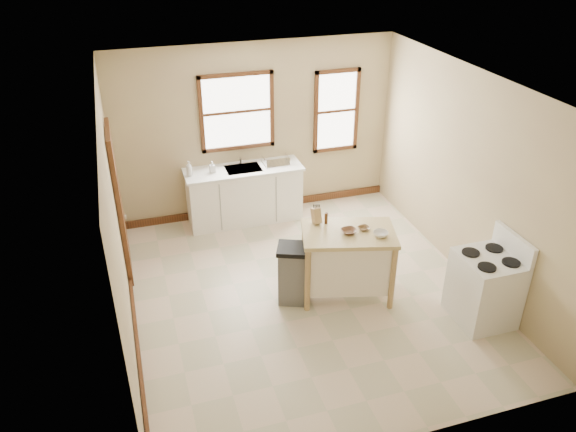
% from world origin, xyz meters
% --- Properties ---
extents(floor, '(5.00, 5.00, 0.00)m').
position_xyz_m(floor, '(0.00, 0.00, 0.00)').
color(floor, '#BFB898').
rests_on(floor, ground).
extents(ceiling, '(5.00, 5.00, 0.00)m').
position_xyz_m(ceiling, '(0.00, 0.00, 2.80)').
color(ceiling, white).
rests_on(ceiling, ground).
extents(wall_back, '(4.50, 0.04, 2.80)m').
position_xyz_m(wall_back, '(0.00, 2.50, 1.40)').
color(wall_back, tan).
rests_on(wall_back, ground).
extents(wall_left, '(0.04, 5.00, 2.80)m').
position_xyz_m(wall_left, '(-2.25, 0.00, 1.40)').
color(wall_left, tan).
rests_on(wall_left, ground).
extents(wall_right, '(0.04, 5.00, 2.80)m').
position_xyz_m(wall_right, '(2.25, 0.00, 1.40)').
color(wall_right, tan).
rests_on(wall_right, ground).
extents(window_main, '(1.17, 0.06, 1.22)m').
position_xyz_m(window_main, '(-0.30, 2.48, 1.75)').
color(window_main, '#402311').
rests_on(window_main, wall_back).
extents(window_side, '(0.77, 0.06, 1.37)m').
position_xyz_m(window_side, '(1.35, 2.48, 1.60)').
color(window_side, '#402311').
rests_on(window_side, wall_back).
extents(door_left, '(0.06, 0.90, 2.10)m').
position_xyz_m(door_left, '(-2.21, 1.30, 1.05)').
color(door_left, '#402311').
rests_on(door_left, ground).
extents(baseboard_back, '(4.50, 0.04, 0.12)m').
position_xyz_m(baseboard_back, '(0.00, 2.47, 0.06)').
color(baseboard_back, '#402311').
rests_on(baseboard_back, ground).
extents(baseboard_left, '(0.04, 5.00, 0.12)m').
position_xyz_m(baseboard_left, '(-2.22, 0.00, 0.06)').
color(baseboard_left, '#402311').
rests_on(baseboard_left, ground).
extents(sink_counter, '(1.86, 0.62, 0.92)m').
position_xyz_m(sink_counter, '(-0.30, 2.20, 0.46)').
color(sink_counter, white).
rests_on(sink_counter, ground).
extents(faucet, '(0.03, 0.03, 0.22)m').
position_xyz_m(faucet, '(-0.30, 2.38, 1.03)').
color(faucet, silver).
rests_on(faucet, sink_counter).
extents(soap_bottle_a, '(0.12, 0.12, 0.24)m').
position_xyz_m(soap_bottle_a, '(-1.15, 2.18, 1.04)').
color(soap_bottle_a, '#B2B2B2').
rests_on(soap_bottle_a, sink_counter).
extents(soap_bottle_b, '(0.09, 0.10, 0.18)m').
position_xyz_m(soap_bottle_b, '(-0.79, 2.20, 1.01)').
color(soap_bottle_b, '#B2B2B2').
rests_on(soap_bottle_b, sink_counter).
extents(dish_rack, '(0.47, 0.40, 0.10)m').
position_xyz_m(dish_rack, '(0.24, 2.21, 0.97)').
color(dish_rack, silver).
rests_on(dish_rack, sink_counter).
extents(kitchen_island, '(1.32, 1.02, 0.95)m').
position_xyz_m(kitchen_island, '(0.50, -0.16, 0.48)').
color(kitchen_island, tan).
rests_on(kitchen_island, ground).
extents(knife_block, '(0.11, 0.11, 0.20)m').
position_xyz_m(knife_block, '(0.18, 0.17, 1.05)').
color(knife_block, '#D6B470').
rests_on(knife_block, kitchen_island).
extents(pepper_grinder, '(0.05, 0.05, 0.15)m').
position_xyz_m(pepper_grinder, '(0.30, 0.13, 1.03)').
color(pepper_grinder, '#452812').
rests_on(pepper_grinder, kitchen_island).
extents(bowl_a, '(0.20, 0.20, 0.05)m').
position_xyz_m(bowl_a, '(0.49, -0.18, 0.98)').
color(bowl_a, brown).
rests_on(bowl_a, kitchen_island).
extents(bowl_b, '(0.16, 0.16, 0.04)m').
position_xyz_m(bowl_b, '(0.70, -0.16, 0.97)').
color(bowl_b, brown).
rests_on(bowl_b, kitchen_island).
extents(bowl_c, '(0.21, 0.21, 0.06)m').
position_xyz_m(bowl_c, '(0.83, -0.37, 0.98)').
color(bowl_c, silver).
rests_on(bowl_c, kitchen_island).
extents(trash_bin, '(0.52, 0.48, 0.81)m').
position_xyz_m(trash_bin, '(-0.20, -0.08, 0.41)').
color(trash_bin, '#585856').
rests_on(trash_bin, ground).
extents(gas_stove, '(0.71, 0.72, 1.16)m').
position_xyz_m(gas_stove, '(1.91, -1.12, 0.58)').
color(gas_stove, white).
rests_on(gas_stove, ground).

